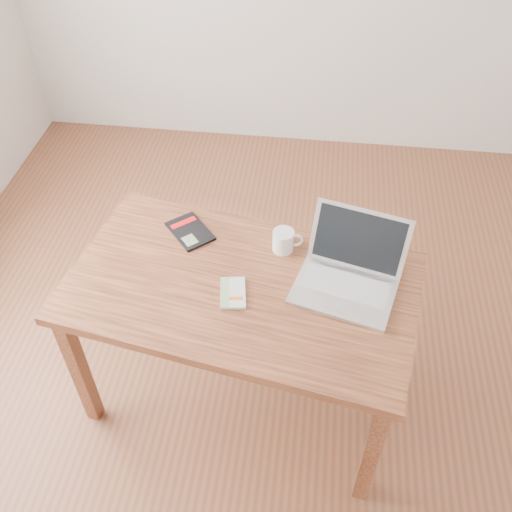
# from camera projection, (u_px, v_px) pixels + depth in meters

# --- Properties ---
(room) EXTENTS (4.04, 4.04, 2.70)m
(room) POSITION_uv_depth(u_px,v_px,m) (282.00, 126.00, 1.88)
(room) COLOR brown
(room) RESTS_ON ground
(desk) EXTENTS (1.45, 0.99, 0.75)m
(desk) POSITION_uv_depth(u_px,v_px,m) (242.00, 299.00, 2.26)
(desk) COLOR #592E1A
(desk) RESTS_ON ground
(white_guidebook) EXTENTS (0.12, 0.17, 0.01)m
(white_guidebook) POSITION_uv_depth(u_px,v_px,m) (233.00, 293.00, 2.16)
(white_guidebook) COLOR beige
(white_guidebook) RESTS_ON desk
(black_guidebook) EXTENTS (0.24, 0.24, 0.01)m
(black_guidebook) POSITION_uv_depth(u_px,v_px,m) (190.00, 231.00, 2.40)
(black_guidebook) COLOR black
(black_guidebook) RESTS_ON desk
(laptop) EXTENTS (0.45, 0.43, 0.25)m
(laptop) POSITION_uv_depth(u_px,v_px,m) (349.00, 273.00, 2.17)
(laptop) COLOR silver
(laptop) RESTS_ON desk
(coffee_mug) EXTENTS (0.13, 0.09, 0.09)m
(coffee_mug) POSITION_uv_depth(u_px,v_px,m) (284.00, 240.00, 2.30)
(coffee_mug) COLOR white
(coffee_mug) RESTS_ON desk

